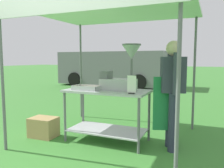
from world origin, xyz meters
The scene contains 9 objects.
ground_plane centered at (0.00, 6.00, 0.00)m, with size 70.00×70.00×0.00m, color #3D7F33.
stall_canopy centered at (0.15, 1.30, 2.09)m, with size 2.67×2.38×2.17m.
donut_cart centered at (0.15, 1.20, 0.60)m, with size 1.35×0.68×0.85m.
donut_tray centered at (-0.15, 1.08, 0.87)m, with size 0.44×0.28×0.07m.
donut_fryer centered at (0.39, 1.26, 1.14)m, with size 0.64×0.29×0.73m.
menu_sign centered at (0.65, 0.97, 0.96)m, with size 0.13×0.05×0.26m.
vendor centered at (1.17, 1.28, 0.90)m, with size 0.46×0.53×1.61m.
supply_crate centered at (-0.95, 0.95, 0.17)m, with size 0.47×0.36×0.34m.
van_grey centered at (-2.87, 8.53, 0.88)m, with size 5.46×2.21×1.69m.
Camera 1 is at (1.71, -2.16, 1.35)m, focal length 37.17 mm.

